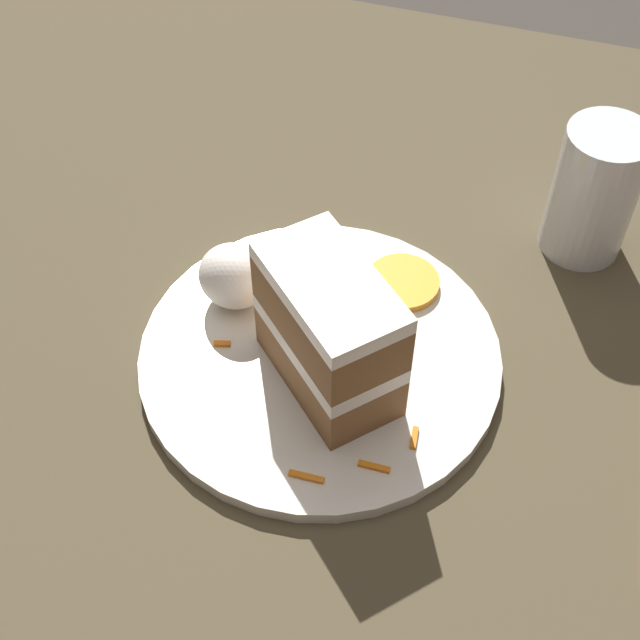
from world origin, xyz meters
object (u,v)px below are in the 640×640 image
Objects in this scene: cream_dollop at (234,276)px; orange_garnish at (402,283)px; plate at (320,356)px; drinking_glass at (592,199)px; cake_slice at (329,331)px.

orange_garnish is at bearing -155.90° from cream_dollop.
orange_garnish reaches higher than plate.
drinking_glass is (-0.24, -0.15, 0.01)m from cream_dollop.
cream_dollop reaches higher than orange_garnish.
drinking_glass is at bearing 5.57° from cake_slice.
orange_garnish is (-0.04, -0.08, 0.01)m from plate.
cream_dollop is 0.93× the size of orange_garnish.
cake_slice reaches higher than orange_garnish.
cake_slice is 0.12m from orange_garnish.
plate is 0.25m from drinking_glass.
orange_garnish is 0.16m from drinking_glass.
cream_dollop is at bearing 104.45° from cake_slice.
drinking_glass is (-0.17, -0.18, 0.04)m from plate.
cream_dollop is 0.29m from drinking_glass.
plate is 4.63× the size of orange_garnish.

